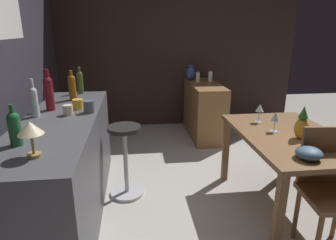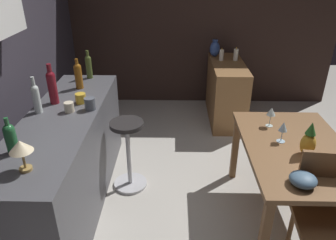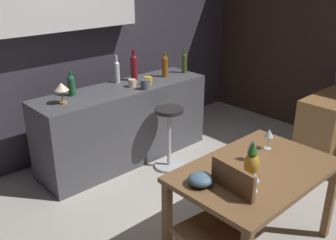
{
  "view_description": "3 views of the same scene",
  "coord_description": "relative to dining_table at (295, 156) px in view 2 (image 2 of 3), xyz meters",
  "views": [
    {
      "loc": [
        -2.3,
        0.84,
        1.61
      ],
      "look_at": [
        0.42,
        0.51,
        0.74
      ],
      "focal_mm": 30.76,
      "sensor_mm": 36.0,
      "label": 1
    },
    {
      "loc": [
        -2.3,
        0.5,
        2.09
      ],
      "look_at": [
        0.35,
        0.56,
        0.73
      ],
      "focal_mm": 33.93,
      "sensor_mm": 36.0,
      "label": 2
    },
    {
      "loc": [
        -2.3,
        -1.86,
        2.17
      ],
      "look_at": [
        0.04,
        0.67,
        0.75
      ],
      "focal_mm": 39.94,
      "sensor_mm": 36.0,
      "label": 3
    }
  ],
  "objects": [
    {
      "name": "vase_ceramic_blue",
      "position": [
        2.32,
        0.42,
        0.29
      ],
      "size": [
        0.14,
        0.14,
        0.24
      ],
      "color": "#334C8C",
      "rests_on": "sideboard_cabinet"
    },
    {
      "name": "wine_glass_center",
      "position": [
        0.08,
        0.11,
        0.22
      ],
      "size": [
        0.07,
        0.07,
        0.18
      ],
      "color": "silver",
      "rests_on": "dining_table"
    },
    {
      "name": "wine_glass_left",
      "position": [
        0.35,
        0.13,
        0.23
      ],
      "size": [
        0.08,
        0.08,
        0.18
      ],
      "color": "silver",
      "rests_on": "dining_table"
    },
    {
      "name": "counter_lamp",
      "position": [
        -0.58,
        1.92,
        0.41
      ],
      "size": [
        0.14,
        0.14,
        0.21
      ],
      "color": "#A58447",
      "rests_on": "kitchen_counter"
    },
    {
      "name": "wall_side_right",
      "position": [
        2.66,
        0.79,
        0.65
      ],
      "size": [
        0.1,
        4.4,
        2.6
      ],
      "primitive_type": "cube",
      "color": "#33231E",
      "rests_on": "ground_plane"
    },
    {
      "name": "wine_bottle_ruby",
      "position": [
        0.46,
        2.09,
        0.42
      ],
      "size": [
        0.08,
        0.08,
        0.37
      ],
      "color": "maroon",
      "rests_on": "kitchen_counter"
    },
    {
      "name": "cup_slate",
      "position": [
        0.33,
        1.73,
        0.31
      ],
      "size": [
        0.13,
        0.1,
        0.11
      ],
      "color": "#515660",
      "rests_on": "kitchen_counter"
    },
    {
      "name": "wine_bottle_amber",
      "position": [
        0.84,
        1.96,
        0.4
      ],
      "size": [
        0.08,
        0.08,
        0.31
      ],
      "color": "#8C5114",
      "rests_on": "kitchen_counter"
    },
    {
      "name": "ground_plane",
      "position": [
        0.11,
        0.49,
        -0.65
      ],
      "size": [
        9.0,
        9.0,
        0.0
      ],
      "primitive_type": "plane",
      "color": "#B7B2A8"
    },
    {
      "name": "wine_bottle_olive",
      "position": [
        1.15,
        1.93,
        0.39
      ],
      "size": [
        0.07,
        0.07,
        0.31
      ],
      "color": "#475623",
      "rests_on": "kitchen_counter"
    },
    {
      "name": "pineapple_centerpiece",
      "position": [
        -0.11,
        -0.02,
        0.21
      ],
      "size": [
        0.11,
        0.11,
        0.28
      ],
      "color": "gold",
      "rests_on": "dining_table"
    },
    {
      "name": "dining_table",
      "position": [
        0.0,
        0.0,
        0.0
      ],
      "size": [
        1.28,
        0.83,
        0.74
      ],
      "color": "brown",
      "rests_on": "ground_plane"
    },
    {
      "name": "chair_near_window",
      "position": [
        -0.5,
        -0.06,
        -0.13
      ],
      "size": [
        0.44,
        0.44,
        0.94
      ],
      "color": "brown",
      "rests_on": "ground_plane"
    },
    {
      "name": "wine_bottle_clear",
      "position": [
        0.26,
        2.16,
        0.39
      ],
      "size": [
        0.07,
        0.07,
        0.32
      ],
      "color": "silver",
      "rests_on": "kitchen_counter"
    },
    {
      "name": "pillar_candle_short",
      "position": [
        2.13,
        0.35,
        0.25
      ],
      "size": [
        0.06,
        0.06,
        0.17
      ],
      "color": "white",
      "rests_on": "sideboard_cabinet"
    },
    {
      "name": "pillar_candle_tall",
      "position": [
        2.14,
        0.15,
        0.25
      ],
      "size": [
        0.06,
        0.06,
        0.18
      ],
      "color": "white",
      "rests_on": "sideboard_cabinet"
    },
    {
      "name": "kitchen_counter",
      "position": [
        0.19,
        1.95,
        -0.2
      ],
      "size": [
        2.1,
        0.6,
        0.9
      ],
      "primitive_type": "cube",
      "color": "#4C4C51",
      "rests_on": "ground_plane"
    },
    {
      "name": "wine_bottle_green",
      "position": [
        -0.38,
        2.08,
        0.37
      ],
      "size": [
        0.08,
        0.08,
        0.27
      ],
      "color": "#1E592D",
      "rests_on": "kitchen_counter"
    },
    {
      "name": "fruit_bowl",
      "position": [
        -0.48,
        0.13,
        0.13
      ],
      "size": [
        0.18,
        0.18,
        0.09
      ],
      "primitive_type": "ellipsoid",
      "color": "slate",
      "rests_on": "dining_table"
    },
    {
      "name": "cup_mustard",
      "position": [
        0.47,
        1.85,
        0.3
      ],
      "size": [
        0.13,
        0.1,
        0.09
      ],
      "color": "gold",
      "rests_on": "kitchen_counter"
    },
    {
      "name": "cup_cream",
      "position": [
        0.28,
        1.9,
        0.3
      ],
      "size": [
        0.12,
        0.08,
        0.09
      ],
      "color": "beige",
      "rests_on": "kitchen_counter"
    },
    {
      "name": "bar_stool",
      "position": [
        0.42,
        1.43,
        -0.26
      ],
      "size": [
        0.34,
        0.34,
        0.73
      ],
      "color": "#262323",
      "rests_on": "ground_plane"
    },
    {
      "name": "sideboard_cabinet",
      "position": [
        1.99,
        0.26,
        -0.24
      ],
      "size": [
        1.1,
        0.44,
        0.82
      ],
      "primitive_type": "cube",
      "color": "olive",
      "rests_on": "ground_plane"
    }
  ]
}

